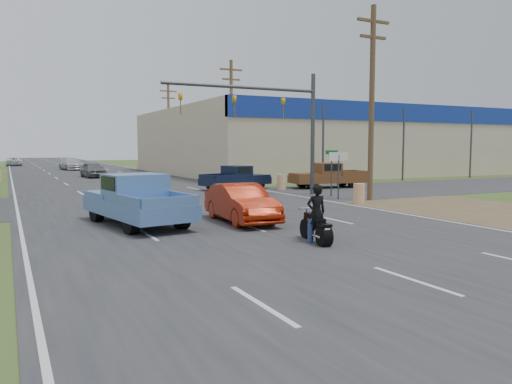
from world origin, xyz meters
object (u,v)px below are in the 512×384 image
motorcycle (317,229)px  rider (316,216)px  navy_pickup (237,178)px  distant_car_grey (93,170)px  brown_pickup (326,175)px  distant_car_white (14,162)px  blue_pickup (135,199)px  distant_car_silver (72,164)px  red_convertible (241,204)px

motorcycle → rider: 0.38m
navy_pickup → distant_car_grey: (-6.51, 17.44, -0.08)m
brown_pickup → distant_car_white: 56.27m
rider → blue_pickup: blue_pickup is taller
blue_pickup → rider: bearing=-65.2°
blue_pickup → brown_pickup: bearing=24.6°
blue_pickup → brown_pickup: size_ratio=1.09×
blue_pickup → distant_car_silver: size_ratio=1.15×
rider → brown_pickup: brown_pickup is taller
navy_pickup → blue_pickup: bearing=-51.7°
motorcycle → brown_pickup: brown_pickup is taller
blue_pickup → brown_pickup: 18.62m
motorcycle → distant_car_silver: distant_car_silver is taller
red_convertible → rider: rider is taller
navy_pickup → distant_car_white: navy_pickup is taller
motorcycle → rider: (0.01, 0.04, 0.38)m
rider → distant_car_white: bearing=-76.0°
rider → navy_pickup: size_ratio=0.32×
blue_pickup → navy_pickup: blue_pickup is taller
distant_car_grey → brown_pickup: bearing=-61.8°
rider → brown_pickup: 19.86m
red_convertible → rider: (0.28, -4.60, 0.10)m
motorcycle → distant_car_grey: size_ratio=0.46×
rider → distant_car_grey: rider is taller
distant_car_grey → motorcycle: bearing=-93.5°
rider → blue_pickup: size_ratio=0.28×
navy_pickup → distant_car_silver: navy_pickup is taller
brown_pickup → motorcycle: bearing=151.9°
distant_car_silver → navy_pickup: bearing=-87.6°
brown_pickup → distant_car_silver: 37.69m
brown_pickup → blue_pickup: bearing=131.3°
distant_car_silver → distant_car_white: size_ratio=1.11×
red_convertible → distant_car_white: red_convertible is taller
distant_car_grey → distant_car_silver: 16.55m
motorcycle → distant_car_grey: bearing=99.8°
rider → distant_car_silver: bearing=-80.7°
brown_pickup → distant_car_silver: brown_pickup is taller
distant_car_silver → rider: bearing=-97.4°
blue_pickup → brown_pickup: (15.43, 10.42, -0.07)m
distant_car_silver → distant_car_white: (-6.00, 17.59, -0.10)m
navy_pickup → distant_car_grey: bearing=-172.9°
motorcycle → rider: bearing=90.0°
rider → distant_car_grey: 35.21m
distant_car_white → rider: bearing=98.2°
navy_pickup → brown_pickup: size_ratio=0.94×
motorcycle → distant_car_grey: 35.25m
navy_pickup → distant_car_grey: size_ratio=1.21×
distant_car_silver → distant_car_white: 18.58m
blue_pickup → distant_car_white: size_ratio=1.28×
motorcycle → brown_pickup: (11.51, 16.22, 0.43)m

